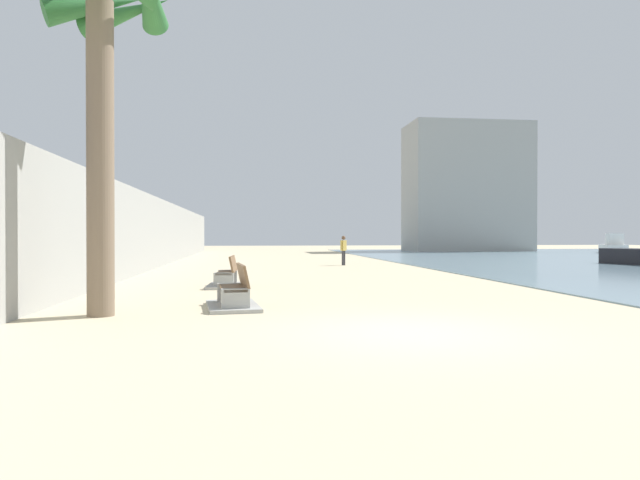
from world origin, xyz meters
TOP-DOWN VIEW (x-y plane):
  - ground_plane at (0.00, 18.00)m, footprint 120.00×120.00m
  - seawall at (-7.50, 18.00)m, footprint 0.80×64.00m
  - palm_tree at (-5.65, 2.72)m, footprint 3.04×3.20m
  - bench_near at (-2.98, 3.64)m, footprint 1.32×2.21m
  - bench_far at (-3.33, 8.87)m, footprint 1.21×2.15m
  - person_walking at (2.45, 20.95)m, footprint 0.40×0.41m
  - boat_outer at (29.52, 37.39)m, footprint 3.28×4.66m
  - harbor_building at (19.37, 46.00)m, footprint 12.00×6.00m

SIDE VIEW (x-z plane):
  - ground_plane at x=0.00m, z-range 0.00..0.00m
  - bench_near at x=-2.98m, z-range -0.26..0.72m
  - bench_far at x=-3.33m, z-range -0.26..0.72m
  - boat_outer at x=29.52m, z-range -0.21..1.55m
  - person_walking at x=2.45m, z-range 0.12..1.72m
  - seawall at x=-7.50m, z-range 0.00..3.50m
  - palm_tree at x=-5.65m, z-range 1.84..9.11m
  - harbor_building at x=19.37m, z-range 0.00..12.82m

